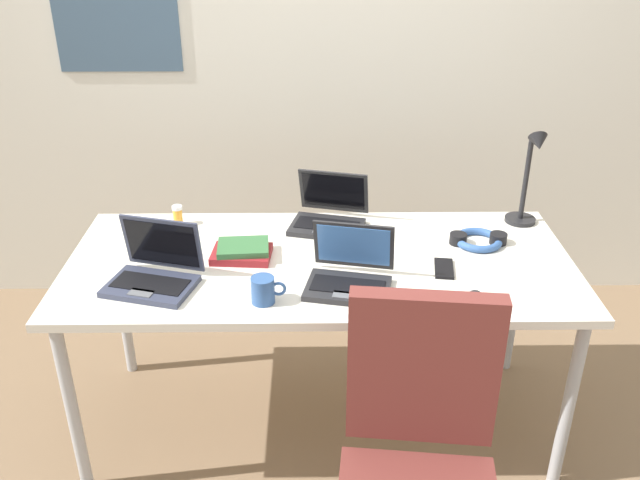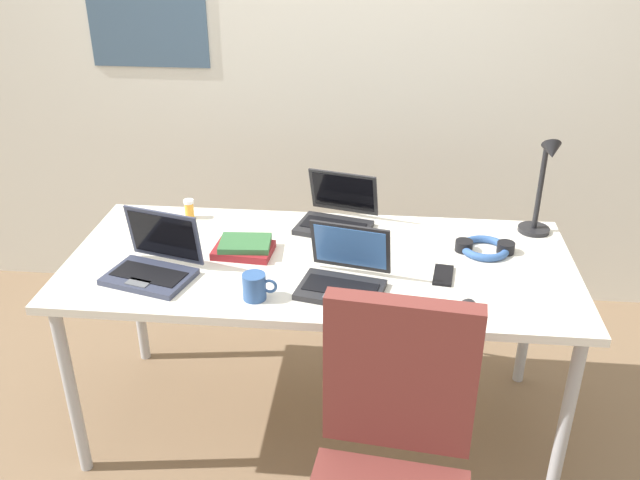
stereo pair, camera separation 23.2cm
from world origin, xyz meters
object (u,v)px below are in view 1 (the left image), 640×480
at_px(cell_phone, 444,268).
at_px(headphones, 478,240).
at_px(coffee_mug, 264,290).
at_px(book_stack, 242,251).
at_px(computer_mouse, 475,299).
at_px(laptop_front_left, 350,275).
at_px(laptop_back_left, 154,272).
at_px(desk_lamp, 529,178).
at_px(pill_bottle, 178,215).
at_px(laptop_center, 329,216).

height_order(cell_phone, headphones, headphones).
distance_m(headphones, coffee_mug, 0.87).
bearing_deg(book_stack, computer_mouse, -22.38).
bearing_deg(cell_phone, laptop_front_left, -155.16).
height_order(laptop_back_left, laptop_front_left, laptop_back_left).
distance_m(laptop_front_left, cell_phone, 0.35).
bearing_deg(laptop_back_left, computer_mouse, -7.26).
height_order(laptop_front_left, headphones, laptop_front_left).
xyz_separation_m(computer_mouse, headphones, (0.10, 0.41, -0.00)).
relative_size(cell_phone, book_stack, 0.62).
height_order(desk_lamp, headphones, desk_lamp).
bearing_deg(coffee_mug, pill_bottle, 122.93).
relative_size(laptop_front_left, cell_phone, 2.32).
height_order(headphones, book_stack, book_stack).
bearing_deg(coffee_mug, laptop_front_left, 19.32).
bearing_deg(coffee_mug, laptop_back_left, 162.50).
bearing_deg(book_stack, desk_lamp, 13.14).
height_order(laptop_back_left, computer_mouse, laptop_back_left).
relative_size(laptop_back_left, computer_mouse, 3.45).
bearing_deg(cell_phone, headphones, 58.43).
bearing_deg(laptop_center, book_stack, -140.89).
height_order(computer_mouse, book_stack, book_stack).
bearing_deg(headphones, coffee_mug, -152.79).
height_order(laptop_front_left, computer_mouse, laptop_front_left).
relative_size(laptop_front_left, headphones, 1.48).
height_order(laptop_back_left, pill_bottle, laptop_back_left).
xyz_separation_m(laptop_front_left, pill_bottle, (-0.65, 0.48, -0.00)).
height_order(cell_phone, book_stack, book_stack).
distance_m(laptop_center, coffee_mug, 0.60).
bearing_deg(laptop_front_left, cell_phone, 17.15).
relative_size(computer_mouse, headphones, 0.45).
distance_m(laptop_center, computer_mouse, 0.73).
bearing_deg(laptop_front_left, coffee_mug, -160.68).
xyz_separation_m(laptop_center, book_stack, (-0.32, -0.26, -0.02)).
bearing_deg(laptop_back_left, coffee_mug, -17.50).
distance_m(laptop_back_left, computer_mouse, 1.05).
bearing_deg(cell_phone, book_stack, 179.67).
distance_m(desk_lamp, book_stack, 1.12).
bearing_deg(coffee_mug, book_stack, 107.69).
distance_m(cell_phone, book_stack, 0.72).
bearing_deg(coffee_mug, cell_phone, 18.14).
bearing_deg(headphones, pill_bottle, 171.18).
xyz_separation_m(laptop_center, pill_bottle, (-0.59, 0.02, -0.00)).
bearing_deg(laptop_back_left, cell_phone, 4.86).
height_order(desk_lamp, laptop_back_left, desk_lamp).
xyz_separation_m(laptop_back_left, cell_phone, (0.98, 0.08, -0.04)).
xyz_separation_m(laptop_back_left, computer_mouse, (1.04, -0.13, -0.03)).
xyz_separation_m(cell_phone, book_stack, (-0.71, 0.10, 0.02)).
distance_m(headphones, book_stack, 0.87).
xyz_separation_m(laptop_center, computer_mouse, (0.45, -0.57, -0.03)).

